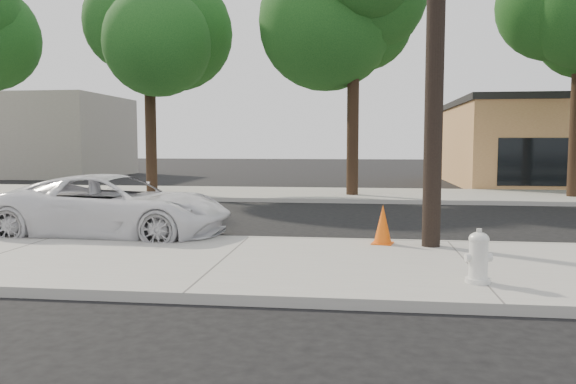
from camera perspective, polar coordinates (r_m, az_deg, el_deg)
The scene contains 10 objects.
ground at distance 13.73m, azimuth -2.27°, elevation -3.74°, with size 120.00×120.00×0.00m, color black.
near_sidewalk at distance 9.57m, azimuth -6.54°, elevation -7.16°, with size 90.00×4.40×0.15m, color gray.
far_sidewalk at distance 22.09m, azimuth 1.35°, elevation -0.22°, with size 90.00×5.00×0.15m, color gray.
curb_near at distance 11.68m, azimuth -3.97°, elevation -4.92°, with size 90.00×0.12×0.16m, color #9E9B93.
building_far at distance 40.11m, azimuth -26.58°, elevation 5.07°, with size 14.00×8.00×5.00m, color gray.
tree_b at distance 23.26m, azimuth -13.64°, elevation 14.93°, with size 4.34×4.20×8.45m.
tree_c at distance 21.57m, azimuth 7.31°, elevation 17.89°, with size 4.96×4.80×9.55m.
police_cruiser at distance 12.81m, azimuth -17.21°, elevation -1.42°, with size 2.33×5.06×1.41m, color white.
fire_hydrant at distance 8.25m, azimuth 18.78°, elevation -6.39°, with size 0.38×0.34×0.71m.
traffic_cone at distance 10.94m, azimuth 9.61°, elevation -3.31°, with size 0.46×0.46×0.76m.
Camera 1 is at (2.24, -13.38, 2.08)m, focal length 35.00 mm.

